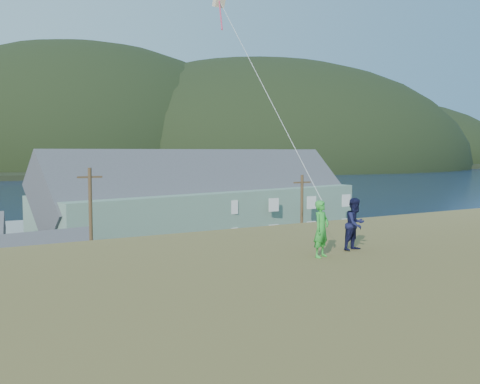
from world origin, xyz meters
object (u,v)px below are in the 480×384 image
object	(u,v)px
lodge	(209,202)
kite_flyer_green	(321,229)
shed_white	(45,267)
kite_flyer_navy	(355,224)

from	to	relation	value
lodge	kite_flyer_green	bearing A→B (deg)	-121.95
shed_white	kite_flyer_green	world-z (taller)	kite_flyer_green
lodge	shed_white	distance (m)	23.13
lodge	kite_flyer_navy	bearing A→B (deg)	-119.80
shed_white	kite_flyer_green	bearing A→B (deg)	-89.30
lodge	kite_flyer_green	world-z (taller)	lodge
shed_white	lodge	bearing A→B (deg)	24.37
lodge	kite_flyer_navy	distance (m)	40.84
kite_flyer_green	lodge	bearing A→B (deg)	47.65
shed_white	kite_flyer_navy	world-z (taller)	kite_flyer_navy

